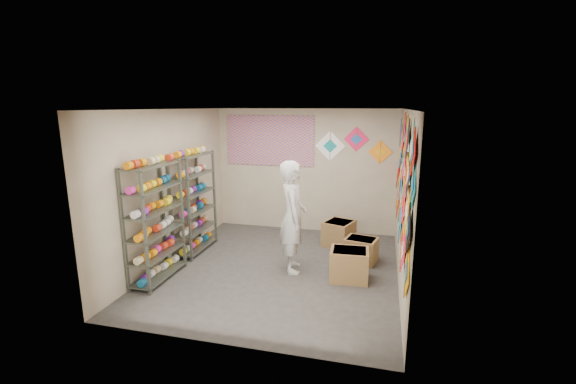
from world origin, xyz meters
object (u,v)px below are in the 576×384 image
(shelf_rack_back, at_px, (194,203))
(carton_b, at_px, (361,250))
(carton_c, at_px, (339,233))
(carton_a, at_px, (349,265))
(shopkeeper, at_px, (293,217))
(shelf_rack_front, at_px, (155,223))

(shelf_rack_back, height_order, carton_b, shelf_rack_back)
(carton_c, bearing_deg, carton_b, -37.94)
(carton_a, distance_m, carton_c, 1.56)
(shopkeeper, relative_size, carton_c, 3.31)
(shelf_rack_front, distance_m, carton_c, 3.55)
(carton_a, bearing_deg, shelf_rack_front, -169.70)
(shelf_rack_back, bearing_deg, shelf_rack_front, -90.00)
(shelf_rack_back, relative_size, carton_b, 3.51)
(shelf_rack_back, distance_m, carton_b, 3.23)
(shelf_rack_front, distance_m, carton_b, 3.56)
(shelf_rack_front, xyz_separation_m, carton_a, (3.00, 0.72, -0.70))
(shopkeeper, relative_size, carton_b, 3.50)
(shopkeeper, xyz_separation_m, carton_b, (1.11, 0.62, -0.72))
(shelf_rack_front, bearing_deg, carton_c, 40.22)
(shopkeeper, height_order, carton_a, shopkeeper)
(shopkeeper, bearing_deg, carton_a, -114.19)
(shelf_rack_back, relative_size, shopkeeper, 1.00)
(shelf_rack_back, xyz_separation_m, shopkeeper, (2.03, -0.43, -0.00))
(shelf_rack_front, relative_size, carton_b, 3.51)
(carton_a, bearing_deg, shelf_rack_back, 165.89)
(shelf_rack_back, xyz_separation_m, carton_a, (3.00, -0.58, -0.70))
(shopkeeper, bearing_deg, shelf_rack_front, 97.80)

